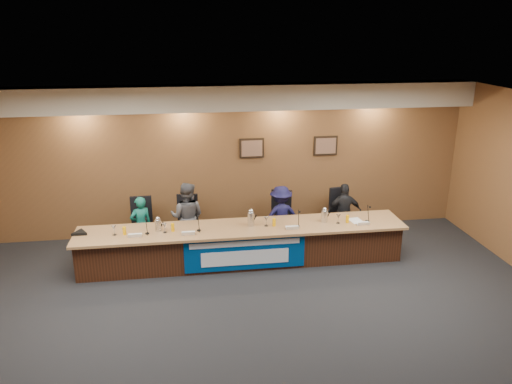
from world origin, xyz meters
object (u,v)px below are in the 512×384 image
panelist_d (344,213)px  office_chair_a (142,228)px  panelist_a (141,225)px  carafe_mid (251,219)px  carafe_right (324,216)px  speakerphone (80,233)px  carafe_left (158,225)px  panelist_c (281,216)px  office_chair_c (280,221)px  dais_body (242,245)px  banner (245,253)px  office_chair_d (342,217)px  panelist_b (187,217)px  office_chair_b (188,226)px

panelist_d → office_chair_a: bearing=3.4°
panelist_a → panelist_d: bearing=157.0°
panelist_a → carafe_mid: (2.08, -0.73, 0.30)m
panelist_a → carafe_right: bearing=144.9°
carafe_mid → speakerphone: bearing=179.1°
panelist_a → carafe_mid: 2.22m
carafe_mid → panelist_a: bearing=160.6°
panelist_a → carafe_left: 0.87m
carafe_right → panelist_c: bearing=132.9°
panelist_c → office_chair_a: size_ratio=2.61×
panelist_a → office_chair_c: 2.79m
panelist_d → office_chair_a: 4.13m
dais_body → carafe_left: (-1.54, -0.02, 0.51)m
panelist_c → office_chair_c: size_ratio=2.61×
banner → office_chair_c: bearing=54.6°
panelist_a → carafe_right: 3.57m
panelist_a → office_chair_d: panelist_a is taller
office_chair_c → panelist_c: bearing=-71.5°
panelist_b → carafe_mid: (1.17, -0.73, 0.17)m
office_chair_d → carafe_right: size_ratio=2.10×
office_chair_c → office_chair_a: bearing=-161.5°
office_chair_b → carafe_right: carafe_right is taller
office_chair_a → carafe_mid: (2.08, -0.83, 0.40)m
office_chair_c → carafe_left: (-2.42, -0.84, 0.38)m
dais_body → banner: banner is taller
dais_body → panelist_a: panelist_a is taller
carafe_left → carafe_right: (3.11, -0.01, 0.00)m
dais_body → carafe_right: (1.57, -0.03, 0.51)m
banner → speakerphone: speakerphone is taller
banner → office_chair_b: size_ratio=4.58×
panelist_d → carafe_left: (-3.75, -0.74, 0.24)m
office_chair_c → speakerphone: size_ratio=1.50×
panelist_d → carafe_left: panelist_d is taller
carafe_mid → office_chair_b: bearing=144.7°
panelist_b → office_chair_a: bearing=9.7°
panelist_c → panelist_d: (1.34, 0.00, -0.00)m
panelist_d → panelist_b: bearing=4.8°
panelist_b → office_chair_c: 1.90m
panelist_a → office_chair_b: panelist_a is taller
office_chair_d → carafe_mid: size_ratio=1.82×
panelist_a → office_chair_d: bearing=158.4°
panelist_a → office_chair_d: 4.13m
dais_body → panelist_c: 1.17m
panelist_c → office_chair_b: size_ratio=2.61×
office_chair_d → carafe_left: size_ratio=2.19×
banner → carafe_mid: carafe_mid is taller
speakerphone → panelist_a: bearing=33.9°
banner → panelist_b: panelist_b is taller
panelist_d → office_chair_c: (-1.34, 0.10, -0.14)m
panelist_c → office_chair_a: 2.80m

